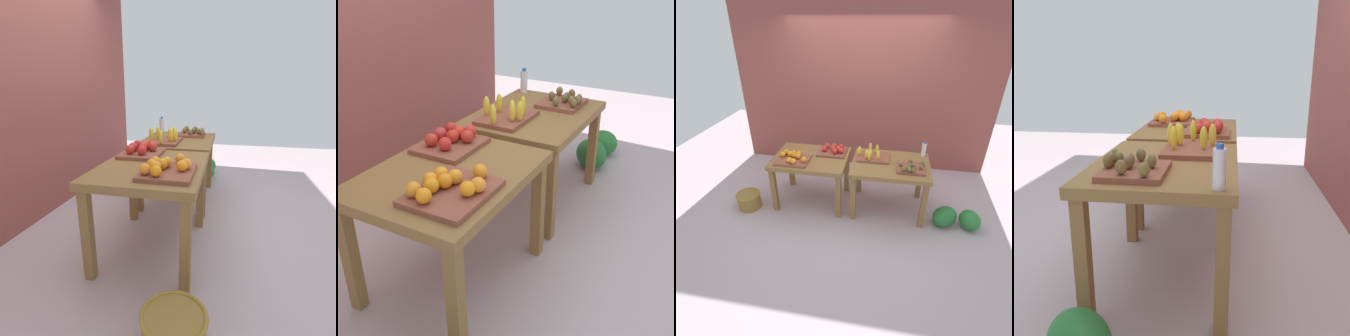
% 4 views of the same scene
% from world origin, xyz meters
% --- Properties ---
extents(ground_plane, '(8.00, 8.00, 0.00)m').
position_xyz_m(ground_plane, '(0.00, 0.00, 0.00)').
color(ground_plane, '#B6A2A8').
extents(display_table_left, '(1.04, 0.80, 0.74)m').
position_xyz_m(display_table_left, '(-0.56, 0.00, 0.63)').
color(display_table_left, brown).
rests_on(display_table_left, ground_plane).
extents(display_table_right, '(1.04, 0.80, 0.74)m').
position_xyz_m(display_table_right, '(0.56, 0.00, 0.63)').
color(display_table_right, brown).
rests_on(display_table_right, ground_plane).
extents(orange_bin, '(0.45, 0.36, 0.11)m').
position_xyz_m(orange_bin, '(-0.76, -0.16, 0.78)').
color(orange_bin, brown).
rests_on(orange_bin, display_table_left).
extents(apple_bin, '(0.40, 0.34, 0.11)m').
position_xyz_m(apple_bin, '(-0.27, 0.18, 0.78)').
color(apple_bin, brown).
rests_on(apple_bin, display_table_left).
extents(banana_crate, '(0.44, 0.32, 0.17)m').
position_xyz_m(banana_crate, '(0.30, 0.10, 0.78)').
color(banana_crate, brown).
rests_on(banana_crate, display_table_right).
extents(kiwi_bin, '(0.37, 0.33, 0.10)m').
position_xyz_m(kiwi_bin, '(0.82, -0.13, 0.77)').
color(kiwi_bin, brown).
rests_on(kiwi_bin, display_table_right).
extents(water_bottle, '(0.06, 0.06, 0.21)m').
position_xyz_m(water_bottle, '(1.00, 0.31, 0.83)').
color(water_bottle, silver).
rests_on(water_bottle, display_table_right).
extents(watermelon_pile, '(0.72, 0.43, 0.27)m').
position_xyz_m(watermelon_pile, '(1.47, -0.25, 0.13)').
color(watermelon_pile, '#267330').
rests_on(watermelon_pile, ground_plane).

